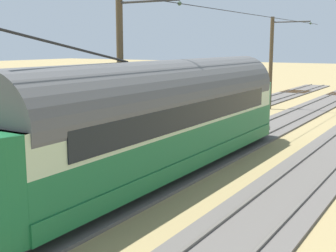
{
  "coord_description": "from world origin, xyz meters",
  "views": [
    {
      "loc": [
        -8.76,
        16.6,
        4.84
      ],
      "look_at": [
        -0.33,
        2.74,
        1.98
      ],
      "focal_mm": 49.31,
      "sensor_mm": 36.0,
      "label": 1
    }
  ],
  "objects_px": {
    "vintage_streetcar": "(166,116)",
    "catenary_pole_foreground": "(272,61)",
    "catenary_pole_mid_near": "(122,75)",
    "spare_tie_stack": "(134,116)"
  },
  "relations": [
    {
      "from": "vintage_streetcar",
      "to": "catenary_pole_foreground",
      "type": "height_order",
      "value": "catenary_pole_foreground"
    },
    {
      "from": "catenary_pole_mid_near",
      "to": "catenary_pole_foreground",
      "type": "bearing_deg",
      "value": -90.0
    },
    {
      "from": "vintage_streetcar",
      "to": "catenary_pole_mid_near",
      "type": "height_order",
      "value": "catenary_pole_mid_near"
    },
    {
      "from": "catenary_pole_foreground",
      "to": "catenary_pole_mid_near",
      "type": "xyz_separation_m",
      "value": [
        0.0,
        18.69,
        0.0
      ]
    },
    {
      "from": "catenary_pole_mid_near",
      "to": "spare_tie_stack",
      "type": "relative_size",
      "value": 2.87
    },
    {
      "from": "vintage_streetcar",
      "to": "catenary_pole_foreground",
      "type": "distance_m",
      "value": 19.9
    },
    {
      "from": "catenary_pole_foreground",
      "to": "catenary_pole_mid_near",
      "type": "height_order",
      "value": "same"
    },
    {
      "from": "vintage_streetcar",
      "to": "catenary_pole_mid_near",
      "type": "relative_size",
      "value": 2.59
    },
    {
      "from": "vintage_streetcar",
      "to": "catenary_pole_foreground",
      "type": "relative_size",
      "value": 2.59
    },
    {
      "from": "vintage_streetcar",
      "to": "catenary_pole_mid_near",
      "type": "bearing_deg",
      "value": -19.84
    }
  ]
}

